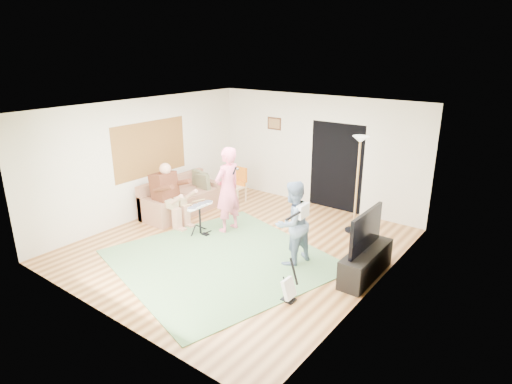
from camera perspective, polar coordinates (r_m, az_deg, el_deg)
floor at (r=8.59m, az=-2.26°, el=-7.09°), size 6.00×6.00×0.00m
walls at (r=8.09m, az=-2.39°, el=1.55°), size 5.50×6.00×2.70m
ceiling at (r=7.80m, az=-2.52°, el=11.06°), size 6.00×6.00×0.00m
window_blinds at (r=10.08m, az=-13.89°, el=5.63°), size 0.00×2.05×2.05m
doorway at (r=10.32m, az=10.64°, el=3.30°), size 2.10×0.00×2.10m
picture_frame at (r=11.03m, az=2.45°, el=9.11°), size 0.42×0.03×0.32m
area_rug at (r=8.04m, az=-4.67°, el=-8.99°), size 4.33×4.30×0.02m
sofa at (r=10.34m, az=-10.09°, el=-1.16°), size 0.83×2.02×0.82m
drummer at (r=9.55m, az=-11.27°, el=-1.22°), size 0.90×0.50×1.39m
drum_kit at (r=9.04m, az=-7.47°, el=-3.82°), size 0.37×0.66×0.68m
singer at (r=8.95m, az=-3.81°, el=0.28°), size 0.48×0.69×1.83m
microphone at (r=8.69m, az=-2.87°, el=2.85°), size 0.06×0.06×0.24m
guitarist at (r=7.64m, az=4.90°, el=-4.15°), size 0.75×0.87×1.55m
guitar_held at (r=7.44m, az=6.26°, el=-2.52°), size 0.14×0.60×0.26m
guitar_spare at (r=6.77m, az=4.44°, el=-12.72°), size 0.27×0.24×0.75m
torchiere_lamp at (r=8.99m, az=13.48°, el=3.20°), size 0.37×0.37×2.06m
dining_chair at (r=10.84m, az=-2.46°, el=0.29°), size 0.38×0.39×0.88m
tv_cabinet at (r=7.62m, az=14.43°, el=-9.18°), size 0.40×1.40×0.50m
television at (r=7.38m, az=14.45°, el=-4.95°), size 0.06×1.14×0.68m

